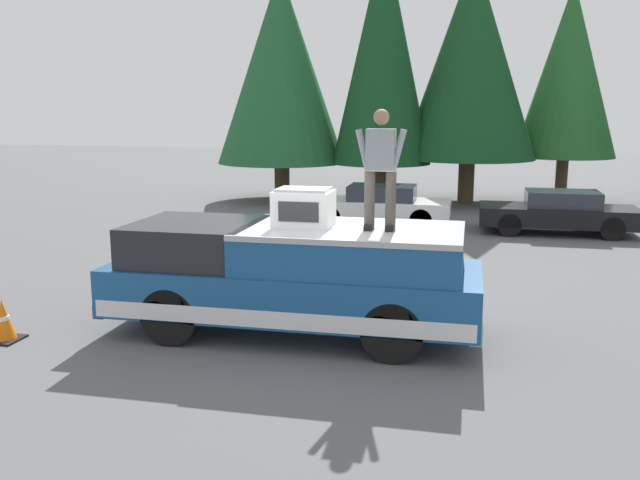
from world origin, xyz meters
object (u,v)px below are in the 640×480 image
object	(u,v)px
compressor_unit	(304,208)
person_on_truck_bed	(381,166)
traffic_cone	(3,321)
parked_car_black	(559,212)
pickup_truck	(294,277)
parked_car_white	(379,205)

from	to	relation	value
compressor_unit	person_on_truck_bed	distance (m)	1.29
person_on_truck_bed	traffic_cone	xyz separation A→B (m)	(-1.19, 5.35, -2.26)
compressor_unit	parked_car_black	world-z (taller)	compressor_unit
pickup_truck	parked_car_black	world-z (taller)	pickup_truck
parked_car_black	traffic_cone	bearing A→B (deg)	140.27
pickup_truck	traffic_cone	size ratio (longest dim) A/B	8.94
person_on_truck_bed	traffic_cone	world-z (taller)	person_on_truck_bed
pickup_truck	compressor_unit	world-z (taller)	compressor_unit
parked_car_white	compressor_unit	bearing A→B (deg)	-178.95
parked_car_black	pickup_truck	bearing A→B (deg)	152.82
compressor_unit	person_on_truck_bed	world-z (taller)	person_on_truck_bed
person_on_truck_bed	parked_car_white	distance (m)	10.14
pickup_truck	parked_car_black	bearing A→B (deg)	-27.18
pickup_truck	compressor_unit	distance (m)	1.07
pickup_truck	person_on_truck_bed	bearing A→B (deg)	-93.15
parked_car_white	parked_car_black	bearing A→B (deg)	-93.34
compressor_unit	traffic_cone	size ratio (longest dim) A/B	1.35
compressor_unit	person_on_truck_bed	size ratio (longest dim) A/B	0.50
traffic_cone	person_on_truck_bed	bearing A→B (deg)	-77.49
pickup_truck	compressor_unit	xyz separation A→B (m)	(-0.01, -0.16, 1.05)
traffic_cone	compressor_unit	bearing A→B (deg)	-73.61
pickup_truck	compressor_unit	size ratio (longest dim) A/B	6.60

